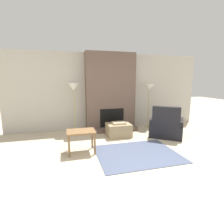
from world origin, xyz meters
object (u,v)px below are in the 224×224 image
(ottoman, at_px, (119,130))
(floor_lamp_right, at_px, (149,90))
(floor_lamp_left, at_px, (74,90))
(side_table, at_px, (81,134))
(armchair, at_px, (166,127))

(ottoman, xyz_separation_m, floor_lamp_right, (1.35, 0.74, 1.14))
(floor_lamp_left, bearing_deg, side_table, -88.45)
(armchair, bearing_deg, floor_lamp_right, -50.75)
(armchair, bearing_deg, ottoman, 21.32)
(floor_lamp_right, bearing_deg, floor_lamp_left, 180.00)
(ottoman, xyz_separation_m, armchair, (1.40, -0.39, 0.07))
(side_table, bearing_deg, ottoman, 37.45)
(armchair, bearing_deg, side_table, 48.48)
(ottoman, distance_m, side_table, 1.55)
(armchair, relative_size, floor_lamp_left, 0.82)
(armchair, bearing_deg, floor_lamp_left, 13.86)
(ottoman, relative_size, floor_lamp_right, 0.46)
(armchair, relative_size, side_table, 1.99)
(armchair, xyz_separation_m, side_table, (-2.62, -0.54, 0.17))
(ottoman, distance_m, armchair, 1.46)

